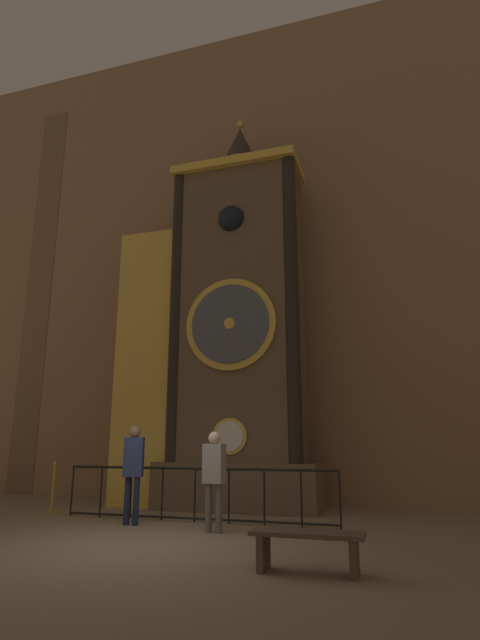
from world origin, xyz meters
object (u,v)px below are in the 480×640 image
at_px(stanchion_post, 52,496).
at_px(visitor_near, 133,464).
at_px(visitor_far, 214,471).
at_px(clock_tower, 219,333).
at_px(visitor_bench, 307,543).

bearing_deg(stanchion_post, visitor_near, -21.59).
bearing_deg(visitor_near, stanchion_post, 141.09).
height_order(visitor_near, stanchion_post, visitor_near).
bearing_deg(visitor_far, clock_tower, 113.95).
bearing_deg(visitor_bench, clock_tower, 119.95).
bearing_deg(visitor_bench, stanchion_post, 150.75).
bearing_deg(clock_tower, visitor_near, -104.18).
height_order(visitor_far, visitor_bench, visitor_far).
distance_m(visitor_near, stanchion_post, 2.66).
bearing_deg(visitor_near, clock_tower, 58.49).
xyz_separation_m(clock_tower, stanchion_post, (-3.05, -1.70, -3.64)).
height_order(clock_tower, visitor_near, clock_tower).
bearing_deg(clock_tower, stanchion_post, -150.93).
distance_m(clock_tower, visitor_near, 4.01).
relative_size(visitor_near, visitor_far, 1.07).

